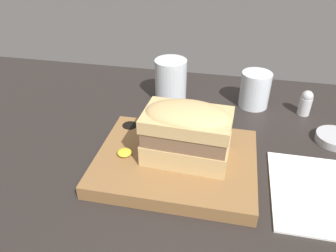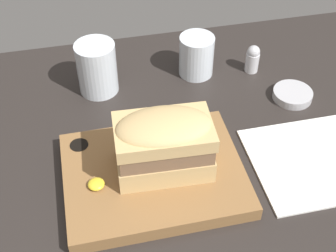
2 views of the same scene
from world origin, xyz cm
name	(u,v)px [view 1 (image 1 of 2)]	position (x,y,z in cm)	size (l,w,h in cm)	color
dining_table	(214,200)	(0.00, 0.00, 1.00)	(198.23, 95.49, 2.00)	#282321
serving_board	(174,161)	(-7.85, 5.81, 3.28)	(28.31, 22.14, 2.62)	olive
sandwich	(186,130)	(-6.02, 6.00, 10.19)	(15.12, 9.72, 10.48)	tan
mustard_dollop	(123,152)	(-16.93, 4.33, 5.07)	(2.57, 2.57, 1.03)	yellow
water_glass	(170,83)	(-13.68, 30.81, 6.47)	(7.61, 7.61, 10.30)	silver
wine_glass	(254,91)	(6.23, 31.87, 5.75)	(6.95, 6.95, 8.41)	silver
napkin	(330,195)	(18.69, 3.79, 2.20)	(19.72, 19.02, 0.40)	white
salt_shaker	(305,102)	(17.58, 30.08, 5.00)	(2.73, 2.73, 5.94)	silver
condiment_dish	(334,138)	(22.33, 20.02, 2.80)	(7.53, 7.53, 1.61)	#B2B2B7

